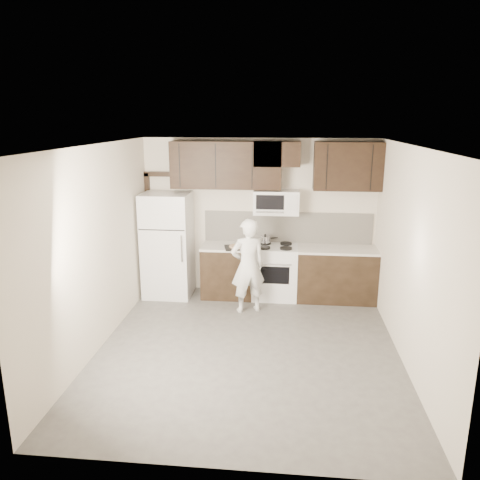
# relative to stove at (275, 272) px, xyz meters

# --- Properties ---
(floor) EXTENTS (4.50, 4.50, 0.00)m
(floor) POSITION_rel_stove_xyz_m (-0.30, -1.94, -0.46)
(floor) COLOR #4D4A48
(floor) RESTS_ON ground
(back_wall) EXTENTS (4.00, 0.00, 4.00)m
(back_wall) POSITION_rel_stove_xyz_m (-0.30, 0.31, 0.89)
(back_wall) COLOR beige
(back_wall) RESTS_ON ground
(ceiling) EXTENTS (4.50, 4.50, 0.00)m
(ceiling) POSITION_rel_stove_xyz_m (-0.30, -1.94, 2.24)
(ceiling) COLOR white
(ceiling) RESTS_ON back_wall
(counter_run) EXTENTS (2.95, 0.64, 0.91)m
(counter_run) POSITION_rel_stove_xyz_m (0.30, 0.00, -0.00)
(counter_run) COLOR black
(counter_run) RESTS_ON floor
(stove) EXTENTS (0.76, 0.66, 0.94)m
(stove) POSITION_rel_stove_xyz_m (0.00, 0.00, 0.00)
(stove) COLOR silver
(stove) RESTS_ON floor
(backsplash) EXTENTS (2.90, 0.02, 0.54)m
(backsplash) POSITION_rel_stove_xyz_m (0.20, 0.30, 0.72)
(backsplash) COLOR beige
(backsplash) RESTS_ON counter_run
(upper_cabinets) EXTENTS (3.48, 0.35, 0.78)m
(upper_cabinets) POSITION_rel_stove_xyz_m (-0.09, 0.14, 1.82)
(upper_cabinets) COLOR black
(upper_cabinets) RESTS_ON back_wall
(microwave) EXTENTS (0.76, 0.42, 0.40)m
(microwave) POSITION_rel_stove_xyz_m (-0.00, 0.12, 1.19)
(microwave) COLOR silver
(microwave) RESTS_ON upper_cabinets
(refrigerator) EXTENTS (0.80, 0.76, 1.80)m
(refrigerator) POSITION_rel_stove_xyz_m (-1.85, -0.05, 0.44)
(refrigerator) COLOR silver
(refrigerator) RESTS_ON floor
(door_trim) EXTENTS (0.50, 0.08, 2.12)m
(door_trim) POSITION_rel_stove_xyz_m (-2.22, 0.27, 0.79)
(door_trim) COLOR black
(door_trim) RESTS_ON floor
(saucepan) EXTENTS (0.31, 0.20, 0.18)m
(saucepan) POSITION_rel_stove_xyz_m (-0.18, 0.15, 0.52)
(saucepan) COLOR silver
(saucepan) RESTS_ON stove
(baking_tray) EXTENTS (0.49, 0.41, 0.02)m
(baking_tray) POSITION_rel_stove_xyz_m (-0.62, -0.17, 0.46)
(baking_tray) COLOR black
(baking_tray) RESTS_ON counter_run
(pizza) EXTENTS (0.35, 0.35, 0.02)m
(pizza) POSITION_rel_stove_xyz_m (-0.62, -0.17, 0.48)
(pizza) COLOR beige
(pizza) RESTS_ON baking_tray
(person) EXTENTS (0.65, 0.55, 1.52)m
(person) POSITION_rel_stove_xyz_m (-0.41, -0.65, 0.30)
(person) COLOR silver
(person) RESTS_ON floor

